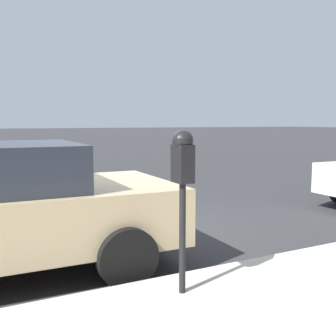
% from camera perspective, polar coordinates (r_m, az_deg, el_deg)
% --- Properties ---
extents(ground_plane, '(220.00, 220.00, 0.00)m').
position_cam_1_polar(ground_plane, '(6.30, -5.51, -9.08)').
color(ground_plane, '#2B2B2D').
extents(parking_meter, '(0.21, 0.19, 1.49)m').
position_cam_1_polar(parking_meter, '(3.49, 2.14, -0.26)').
color(parking_meter, black).
rests_on(parking_meter, sidewalk).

